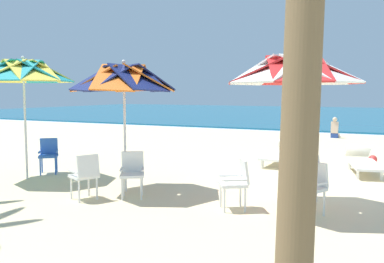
% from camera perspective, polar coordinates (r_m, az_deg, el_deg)
% --- Properties ---
extents(ground_plane, '(80.00, 80.00, 0.00)m').
position_cam_1_polar(ground_plane, '(10.48, 19.42, -5.99)').
color(ground_plane, beige).
extents(surf_foam, '(80.00, 0.70, 0.01)m').
position_cam_1_polar(surf_foam, '(21.45, 23.12, -0.46)').
color(surf_foam, white).
rests_on(surf_foam, ground).
extents(beach_umbrella_0, '(2.31, 2.31, 2.71)m').
position_cam_1_polar(beach_umbrella_0, '(7.32, 13.43, 7.91)').
color(beach_umbrella_0, silver).
rests_on(beach_umbrella_0, ground).
extents(plastic_chair_0, '(0.63, 0.61, 0.87)m').
position_cam_1_polar(plastic_chair_0, '(7.26, 6.07, -6.66)').
color(plastic_chair_0, white).
rests_on(plastic_chair_0, ground).
extents(plastic_chair_1, '(0.60, 0.61, 0.87)m').
position_cam_1_polar(plastic_chair_1, '(7.18, 15.84, -6.96)').
color(plastic_chair_1, white).
rests_on(plastic_chair_1, ground).
extents(plastic_chair_2, '(0.60, 0.62, 0.87)m').
position_cam_1_polar(plastic_chair_2, '(8.05, 15.05, -5.63)').
color(plastic_chair_2, white).
rests_on(plastic_chair_2, ground).
extents(beach_umbrella_1, '(2.12, 2.12, 2.64)m').
position_cam_1_polar(beach_umbrella_1, '(8.49, -9.17, 6.93)').
color(beach_umbrella_1, silver).
rests_on(beach_umbrella_1, ground).
extents(plastic_chair_3, '(0.60, 0.58, 0.87)m').
position_cam_1_polar(plastic_chair_3, '(8.08, -14.24, -5.56)').
color(plastic_chair_3, white).
rests_on(plastic_chair_3, ground).
extents(plastic_chair_4, '(0.61, 0.62, 0.87)m').
position_cam_1_polar(plastic_chair_4, '(8.15, -8.07, -5.36)').
color(plastic_chair_4, white).
rests_on(plastic_chair_4, ground).
extents(beach_umbrella_2, '(2.24, 2.24, 2.82)m').
position_cam_1_polar(beach_umbrella_2, '(10.36, -21.84, 7.42)').
color(beach_umbrella_2, silver).
rests_on(beach_umbrella_2, ground).
extents(plastic_chair_5, '(0.63, 0.63, 0.87)m').
position_cam_1_polar(plastic_chair_5, '(11.02, -18.82, -2.82)').
color(plastic_chair_5, blue).
rests_on(plastic_chair_5, ground).
extents(sun_lounger_0, '(1.12, 2.23, 0.62)m').
position_cam_1_polar(sun_lounger_0, '(11.32, 22.16, -3.82)').
color(sun_lounger_0, white).
rests_on(sun_lounger_0, ground).
extents(sun_lounger_1, '(0.65, 2.15, 0.62)m').
position_cam_1_polar(sun_lounger_1, '(12.12, 11.86, -2.96)').
color(sun_lounger_1, white).
rests_on(sun_lounger_1, ground).
extents(beach_ball, '(0.24, 0.24, 0.24)m').
position_cam_1_polar(beach_ball, '(12.92, 23.25, -3.49)').
color(beach_ball, red).
rests_on(beach_ball, ground).
extents(beachgoer_seated, '(0.30, 0.93, 0.92)m').
position_cam_1_polar(beachgoer_seated, '(19.76, 18.77, 0.06)').
color(beachgoer_seated, '#2D4CA5').
rests_on(beachgoer_seated, ground).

